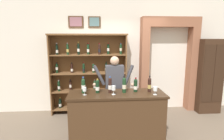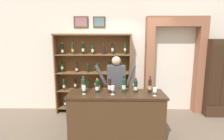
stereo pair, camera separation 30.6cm
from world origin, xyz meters
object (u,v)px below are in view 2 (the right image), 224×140
tasting_bottle_super_tuscan (110,85)px  wine_glass_right (155,90)px  side_cabinet (217,78)px  wine_glass_center (113,88)px  tasting_counter (116,117)px  tasting_bottle_rosso (150,85)px  shopkeeper (116,84)px  wine_glass_left (84,89)px  tasting_bottle_brunello (136,86)px  tasting_bottle_grappa (83,85)px  tasting_bottle_riserva (124,85)px  wine_shelf (93,72)px  tasting_bottle_prosecco (97,86)px

tasting_bottle_super_tuscan → wine_glass_right: (0.83, -0.20, -0.05)m
side_cabinet → wine_glass_center: size_ratio=11.56×
side_cabinet → tasting_counter: size_ratio=1.06×
tasting_counter → tasting_bottle_rosso: 0.90m
tasting_counter → shopkeeper: 0.74m
shopkeeper → tasting_bottle_super_tuscan: bearing=-104.9°
wine_glass_right → wine_glass_left: (-1.31, 0.09, -0.01)m
side_cabinet → shopkeeper: 2.69m
wine_glass_center → tasting_bottle_brunello: bearing=18.8°
tasting_bottle_brunello → wine_glass_center: (-0.45, -0.15, -0.01)m
tasting_bottle_super_tuscan → wine_glass_center: size_ratio=1.88×
tasting_bottle_grappa → tasting_bottle_rosso: size_ratio=0.99×
side_cabinet → tasting_bottle_riserva: bearing=-153.7°
tasting_bottle_riserva → tasting_bottle_brunello: bearing=9.7°
tasting_bottle_rosso → tasting_bottle_brunello: bearing=174.1°
tasting_bottle_brunello → wine_glass_right: (0.33, -0.22, -0.03)m
wine_shelf → tasting_bottle_brunello: size_ratio=7.37×
side_cabinet → tasting_bottle_grappa: bearing=-160.0°
tasting_bottle_prosecco → tasting_bottle_riserva: 0.52m
wine_glass_right → wine_glass_left: 1.31m
tasting_bottle_rosso → wine_glass_center: bearing=-170.1°
tasting_bottle_grappa → tasting_bottle_rosso: (1.28, -0.02, -0.01)m
wine_glass_left → tasting_bottle_brunello: bearing=7.6°
tasting_bottle_prosecco → tasting_bottle_riserva: bearing=-3.0°
wine_shelf → wine_glass_right: 2.04m
tasting_bottle_prosecco → wine_glass_center: (0.30, -0.14, -0.01)m
tasting_bottle_riserva → wine_glass_left: size_ratio=2.26×
wine_shelf → wine_glass_left: bearing=-90.3°
tasting_bottle_prosecco → tasting_bottle_rosso: (1.02, -0.02, 0.01)m
wine_shelf → wine_glass_left: wine_shelf is taller
tasting_bottle_super_tuscan → wine_glass_right: size_ratio=2.08×
wine_shelf → tasting_bottle_riserva: bearing=-61.7°
side_cabinet → tasting_bottle_rosso: 2.29m
wine_shelf → shopkeeper: wine_shelf is taller
shopkeeper → tasting_bottle_riserva: 0.54m
wine_glass_right → wine_glass_left: size_ratio=1.05×
wine_glass_right → wine_glass_left: bearing=176.1°
tasting_bottle_rosso → wine_glass_left: tasting_bottle_rosso is taller
side_cabinet → tasting_bottle_super_tuscan: size_ratio=6.15×
tasting_bottle_riserva → wine_glass_center: tasting_bottle_riserva is taller
wine_shelf → tasting_bottle_grappa: bearing=-91.6°
side_cabinet → wine_glass_right: (-1.90, -1.39, 0.07)m
side_cabinet → wine_glass_left: bearing=-157.9°
tasting_bottle_rosso → wine_glass_left: (-1.26, -0.10, -0.05)m
side_cabinet → tasting_bottle_grappa: size_ratio=6.16×
tasting_bottle_prosecco → wine_glass_left: (-0.24, -0.12, -0.03)m
tasting_bottle_prosecco → wine_shelf: bearing=99.7°
wine_shelf → tasting_counter: bearing=-67.0°
tasting_bottle_super_tuscan → tasting_bottle_prosecco: bearing=177.5°
side_cabinet → wine_shelf: bearing=176.9°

